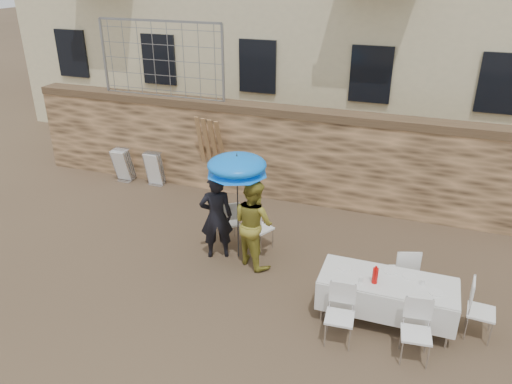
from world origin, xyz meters
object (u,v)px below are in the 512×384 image
(woman_dress, at_px, (253,223))
(couple_chair_right, at_px, (261,227))
(couple_chair_left, at_px, (228,221))
(chair_stack_right, at_px, (156,167))
(table_chair_side, at_px, (482,311))
(umbrella, at_px, (237,168))
(man_suit, at_px, (216,217))
(table_chair_front_right, at_px, (416,333))
(chair_stack_left, at_px, (126,163))
(soda_bottle, at_px, (375,276))
(table_chair_back, at_px, (404,271))
(table_chair_front_left, at_px, (340,316))
(banquet_table, at_px, (388,282))

(woman_dress, distance_m, couple_chair_right, 0.67)
(couple_chair_left, xyz_separation_m, chair_stack_right, (-2.85, 2.09, -0.02))
(table_chair_side, bearing_deg, umbrella, 82.52)
(couple_chair_left, bearing_deg, man_suit, 52.05)
(couple_chair_left, xyz_separation_m, table_chair_front_right, (3.81, -2.17, 0.00))
(umbrella, distance_m, chair_stack_left, 5.07)
(man_suit, xyz_separation_m, soda_bottle, (3.11, -1.02, 0.05))
(umbrella, height_order, chair_stack_left, umbrella)
(table_chair_back, xyz_separation_m, chair_stack_left, (-7.26, 2.71, -0.02))
(table_chair_front_left, bearing_deg, chair_stack_left, 142.22)
(man_suit, distance_m, table_chair_back, 3.53)
(table_chair_side, bearing_deg, chair_stack_left, 72.04)
(chair_stack_left, bearing_deg, table_chair_front_right, -29.42)
(umbrella, distance_m, table_chair_front_right, 4.06)
(banquet_table, distance_m, table_chair_side, 1.43)
(table_chair_front_left, relative_size, table_chair_back, 1.00)
(couple_chair_left, xyz_separation_m, banquet_table, (3.31, -1.42, 0.25))
(table_chair_front_right, height_order, chair_stack_left, table_chair_front_right)
(soda_bottle, relative_size, chair_stack_left, 0.28)
(chair_stack_left, bearing_deg, banquet_table, -26.45)
(woman_dress, height_order, soda_bottle, woman_dress)
(chair_stack_left, bearing_deg, table_chair_front_left, -33.42)
(banquet_table, relative_size, chair_stack_left, 2.28)
(couple_chair_left, height_order, couple_chair_right, same)
(couple_chair_right, distance_m, soda_bottle, 2.91)
(couple_chair_right, distance_m, chair_stack_left, 4.92)
(umbrella, distance_m, table_chair_back, 3.41)
(banquet_table, relative_size, table_chair_front_left, 2.19)
(couple_chair_right, bearing_deg, man_suit, 64.66)
(umbrella, distance_m, couple_chair_left, 1.52)
(banquet_table, xyz_separation_m, table_chair_front_left, (-0.60, -0.75, -0.25))
(woman_dress, bearing_deg, chair_stack_left, -0.17)
(man_suit, height_order, table_chair_front_right, man_suit)
(woman_dress, height_order, table_chair_back, woman_dress)
(table_chair_side, height_order, chair_stack_right, table_chair_side)
(man_suit, relative_size, chair_stack_left, 1.87)
(table_chair_front_left, relative_size, chair_stack_left, 1.04)
(soda_bottle, xyz_separation_m, table_chair_front_right, (0.70, -0.60, -0.43))
(couple_chair_left, height_order, table_chair_front_right, same)
(table_chair_back, bearing_deg, man_suit, -19.45)
(umbrella, relative_size, couple_chair_right, 2.07)
(couple_chair_left, relative_size, soda_bottle, 3.69)
(couple_chair_left, bearing_deg, umbrella, 93.68)
(table_chair_side, height_order, chair_stack_left, table_chair_side)
(banquet_table, xyz_separation_m, chair_stack_right, (-6.16, 3.51, -0.27))
(soda_bottle, xyz_separation_m, table_chair_front_left, (-0.40, -0.60, -0.43))
(table_chair_back, height_order, chair_stack_left, table_chair_back)
(table_chair_front_right, distance_m, table_chair_side, 1.24)
(man_suit, height_order, table_chair_front_left, man_suit)
(soda_bottle, height_order, table_chair_front_right, soda_bottle)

